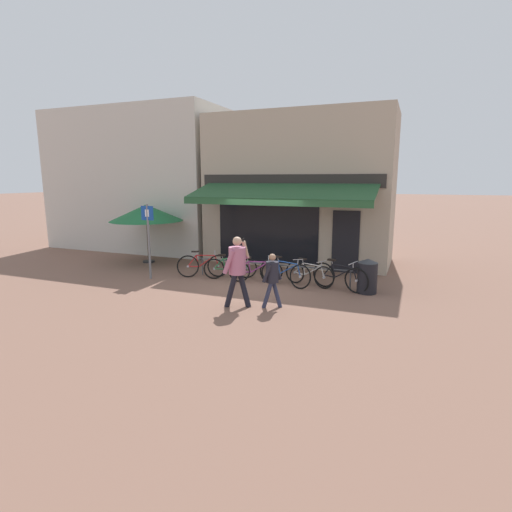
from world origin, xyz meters
name	(u,v)px	position (x,y,z in m)	size (l,w,h in m)	color
ground_plane	(254,284)	(0.00, 0.00, 0.00)	(160.00, 160.00, 0.00)	brown
shop_front	(300,189)	(0.24, 4.01, 2.74)	(6.85, 4.79, 5.49)	tan
neighbour_building	(143,181)	(-7.38, 4.53, 3.05)	(8.00, 4.00, 6.10)	beige
bike_rack_rail	(271,266)	(0.40, 0.41, 0.49)	(4.92, 0.04, 0.57)	#47494F
bicycle_red	(203,265)	(-1.86, 0.19, 0.38)	(1.58, 0.89, 0.88)	black
bicycle_green	(230,268)	(-0.94, 0.29, 0.36)	(1.55, 0.87, 0.81)	black
bicycle_purple	(256,271)	(-0.02, 0.17, 0.36)	(1.60, 0.67, 0.80)	black
bicycle_blue	(284,273)	(0.91, 0.14, 0.39)	(1.80, 0.67, 0.88)	black
bicycle_silver	(309,274)	(1.60, 0.39, 0.36)	(1.62, 0.63, 0.81)	black
bicycle_black	(340,277)	(2.53, 0.23, 0.40)	(1.71, 0.74, 0.88)	black
pedestrian_adult	(237,264)	(0.46, -2.22, 1.08)	(0.65, 0.67, 1.78)	black
pedestrian_child	(272,275)	(1.27, -1.95, 0.82)	(0.47, 0.52, 1.37)	#282D47
litter_bin	(367,276)	(3.29, 0.24, 0.49)	(0.56, 0.56, 0.97)	black
parking_sign	(148,233)	(-3.30, -0.65, 1.45)	(0.44, 0.07, 2.37)	slate
cafe_parasol	(146,213)	(-4.94, 1.45, 1.88)	(2.72, 2.72, 2.19)	#4C3D2D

